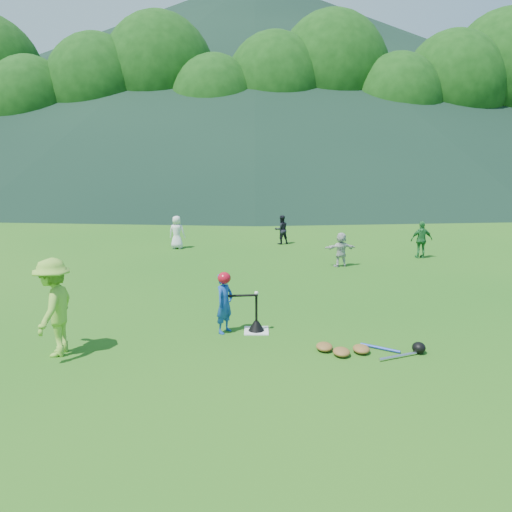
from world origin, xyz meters
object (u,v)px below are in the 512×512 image
at_px(batter_child, 225,303).
at_px(fielder_a, 177,232).
at_px(fielder_c, 422,240).
at_px(fielder_d, 341,249).
at_px(adult_coach, 54,307).
at_px(equipment_pile, 361,349).
at_px(batting_tee, 256,325).
at_px(home_plate, 256,331).
at_px(fielder_b, 281,230).

xyz_separation_m(batter_child, fielder_a, (-2.10, 8.01, 0.00)).
distance_m(fielder_c, fielder_d, 2.93).
distance_m(adult_coach, equipment_pile, 5.08).
xyz_separation_m(batter_child, fielder_d, (3.03, 5.32, -0.06)).
bearing_deg(adult_coach, batter_child, 110.54).
distance_m(fielder_d, batting_tee, 5.83).
distance_m(adult_coach, batting_tee, 3.51).
distance_m(home_plate, adult_coach, 3.54).
height_order(fielder_b, equipment_pile, fielder_b).
height_order(adult_coach, equipment_pile, adult_coach).
bearing_deg(batting_tee, batter_child, -175.90).
relative_size(home_plate, fielder_b, 0.43).
bearing_deg(adult_coach, fielder_d, 137.91).
bearing_deg(fielder_a, equipment_pile, 126.46).
xyz_separation_m(adult_coach, equipment_pile, (5.02, 0.03, -0.74)).
bearing_deg(batting_tee, adult_coach, -162.28).
relative_size(home_plate, batting_tee, 0.66).
bearing_deg(fielder_d, adult_coach, 37.37).
xyz_separation_m(fielder_d, batting_tee, (-2.45, -5.28, -0.37)).
height_order(batter_child, fielder_b, batter_child).
distance_m(fielder_a, fielder_d, 5.79).
height_order(batter_child, batting_tee, batter_child).
bearing_deg(batter_child, fielder_b, 22.90).
height_order(fielder_a, fielder_c, fielder_c).
bearing_deg(fielder_c, batter_child, 44.80).
height_order(home_plate, batter_child, batter_child).
distance_m(fielder_a, fielder_c, 7.98).
relative_size(fielder_d, equipment_pile, 0.55).
xyz_separation_m(fielder_b, equipment_pile, (0.82, -9.81, -0.45)).
bearing_deg(fielder_c, equipment_pile, 61.75).
relative_size(batter_child, equipment_pile, 0.62).
bearing_deg(fielder_d, home_plate, 54.63).
height_order(batter_child, equipment_pile, batter_child).
bearing_deg(home_plate, fielder_a, 108.58).
distance_m(home_plate, batting_tee, 0.12).
bearing_deg(fielder_a, batter_child, 114.92).
distance_m(home_plate, equipment_pile, 2.02).
bearing_deg(batter_child, home_plate, -53.33).
xyz_separation_m(batting_tee, equipment_pile, (1.74, -1.02, -0.06)).
height_order(fielder_c, fielder_d, fielder_c).
xyz_separation_m(adult_coach, fielder_a, (0.60, 9.02, -0.25)).
bearing_deg(fielder_b, fielder_c, 132.44).
height_order(home_plate, batting_tee, batting_tee).
height_order(adult_coach, fielder_c, adult_coach).
xyz_separation_m(fielder_c, equipment_pile, (-3.40, -7.44, -0.51)).
relative_size(adult_coach, batting_tee, 2.37).
relative_size(adult_coach, fielder_c, 1.40).
height_order(batter_child, adult_coach, adult_coach).
bearing_deg(fielder_a, fielder_b, -156.81).
bearing_deg(batter_child, fielder_c, -8.98).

